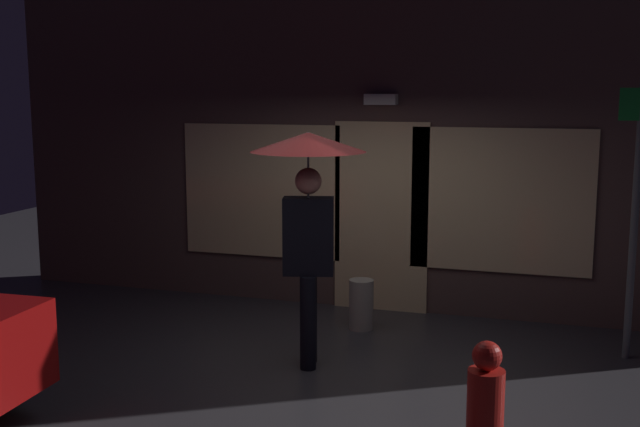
{
  "coord_description": "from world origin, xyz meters",
  "views": [
    {
      "loc": [
        1.95,
        -6.43,
        2.57
      ],
      "look_at": [
        -0.11,
        0.17,
        1.45
      ],
      "focal_mm": 43.39,
      "sensor_mm": 36.0,
      "label": 1
    }
  ],
  "objects_px": {
    "street_sign_post": "(636,204)",
    "fire_hydrant": "(485,403)",
    "sidewalk_bollard": "(361,304)",
    "person_with_umbrella": "(308,189)"
  },
  "relations": [
    {
      "from": "street_sign_post",
      "to": "sidewalk_bollard",
      "type": "height_order",
      "value": "street_sign_post"
    },
    {
      "from": "person_with_umbrella",
      "to": "street_sign_post",
      "type": "xyz_separation_m",
      "value": [
        2.86,
        1.1,
        -0.16
      ]
    },
    {
      "from": "fire_hydrant",
      "to": "person_with_umbrella",
      "type": "bearing_deg",
      "value": 142.32
    },
    {
      "from": "street_sign_post",
      "to": "sidewalk_bollard",
      "type": "relative_size",
      "value": 4.92
    },
    {
      "from": "street_sign_post",
      "to": "fire_hydrant",
      "type": "height_order",
      "value": "street_sign_post"
    },
    {
      "from": "street_sign_post",
      "to": "sidewalk_bollard",
      "type": "distance_m",
      "value": 2.94
    },
    {
      "from": "person_with_umbrella",
      "to": "fire_hydrant",
      "type": "xyz_separation_m",
      "value": [
        1.75,
        -1.35,
        -1.28
      ]
    },
    {
      "from": "street_sign_post",
      "to": "person_with_umbrella",
      "type": "bearing_deg",
      "value": -159.0
    },
    {
      "from": "street_sign_post",
      "to": "fire_hydrant",
      "type": "relative_size",
      "value": 3.19
    },
    {
      "from": "sidewalk_bollard",
      "to": "street_sign_post",
      "type": "bearing_deg",
      "value": -2.57
    }
  ]
}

